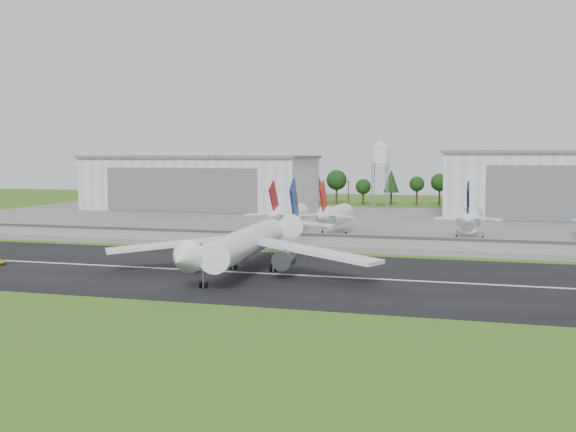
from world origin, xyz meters
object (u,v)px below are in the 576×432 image
(parked_jet_navy, at_px, (470,218))
(parked_jet_red_b, at_px, (333,216))
(main_airliner, at_px, (246,249))
(parked_jet_red_a, at_px, (286,215))

(parked_jet_navy, bearing_deg, parked_jet_red_b, -179.96)
(parked_jet_red_b, bearing_deg, parked_jet_navy, 0.04)
(main_airliner, distance_m, parked_jet_red_b, 67.05)
(parked_jet_red_a, height_order, parked_jet_red_b, parked_jet_red_b)
(parked_jet_red_a, relative_size, parked_jet_navy, 1.00)
(parked_jet_red_b, relative_size, parked_jet_navy, 1.00)
(main_airliner, relative_size, parked_jet_navy, 1.89)
(parked_jet_red_b, xyz_separation_m, parked_jet_navy, (38.02, 0.03, 0.22))
(parked_jet_red_a, xyz_separation_m, parked_jet_navy, (52.13, 0.05, 0.33))
(main_airliner, distance_m, parked_jet_navy, 78.22)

